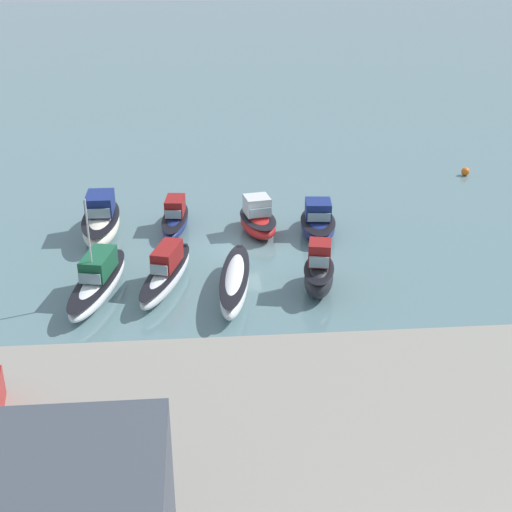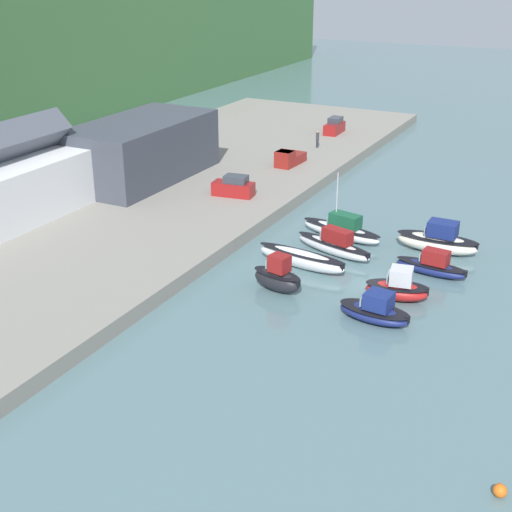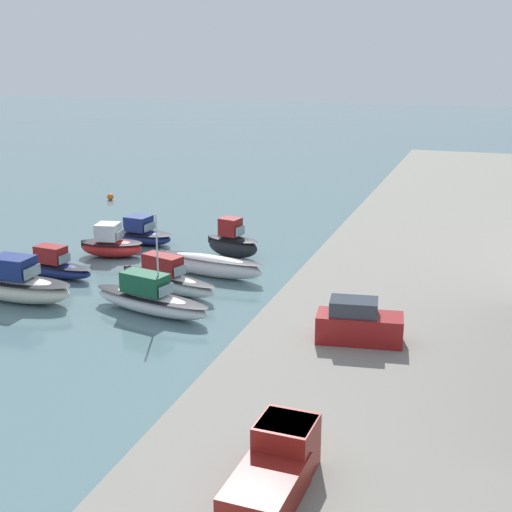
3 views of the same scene
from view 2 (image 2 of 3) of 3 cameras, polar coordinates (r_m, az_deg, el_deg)
The scene contains 16 objects.
ground_plane at distance 56.79m, azimuth 9.20°, elevation -2.40°, with size 320.00×320.00×0.00m, color slate.
quay_promenade at distance 69.31m, azimuth -13.04°, elevation 2.63°, with size 119.07×29.75×1.24m.
yacht_club_building at distance 79.36m, azimuth -9.14°, elevation 8.41°, with size 18.03×9.01×6.37m.
moored_boat_0 at distance 54.92m, azimuth 1.73°, elevation -1.71°, with size 2.52×4.47×3.00m.
moored_boat_1 at distance 59.12m, azimuth 3.65°, elevation -0.22°, with size 2.67×8.38×1.52m.
moored_boat_2 at distance 61.99m, azimuth 6.27°, elevation 0.89°, with size 3.76×7.91×2.41m.
moored_boat_3 at distance 65.57m, azimuth 6.88°, elevation 2.13°, with size 3.59×8.42×6.11m.
moored_boat_4 at distance 51.28m, azimuth 9.52°, elevation -4.34°, with size 2.85×5.49×2.25m.
moored_boat_5 at distance 54.67m, azimuth 11.27°, elevation -2.52°, with size 3.04×5.07×2.56m.
moored_boat_6 at distance 59.49m, azimuth 13.92°, elevation -0.77°, with size 2.31×6.11×2.17m.
moored_boat_7 at distance 64.01m, azimuth 14.37°, elevation 1.20°, with size 2.45×7.17×2.87m.
parked_car_0 at distance 72.98m, azimuth -1.79°, elevation 5.54°, with size 2.38×4.41×2.16m.
parked_car_1 at distance 100.08m, azimuth 6.30°, elevation 10.26°, with size 4.26×1.94×2.16m.
pickup_truck_0 at distance 83.99m, azimuth 2.63°, elevation 7.82°, with size 4.80×2.14×1.90m.
person_on_quay at distance 92.10m, azimuth 4.94°, elevation 9.31°, with size 0.40×0.40×2.14m.
mooring_buoy_0 at distance 37.91m, azimuth 18.94°, elevation -17.33°, with size 0.69×0.69×0.69m.
Camera 2 is at (-49.13, -15.08, 24.16)m, focal length 50.00 mm.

